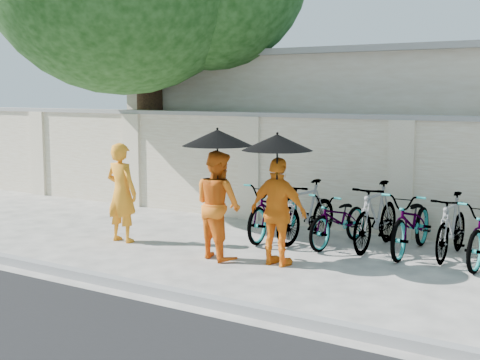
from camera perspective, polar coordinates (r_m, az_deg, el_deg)
The scene contains 15 objects.
ground at distance 9.98m, azimuth -3.63°, elevation -6.77°, with size 80.00×80.00×0.00m, color beige.
kerb at distance 8.70m, azimuth -10.37°, elevation -8.60°, with size 40.00×0.16×0.12m, color gray.
compound_wall at distance 12.04m, azimuth 9.32°, elevation 0.45°, with size 20.00×0.30×2.00m, color silver.
building_behind at distance 15.26m, azimuth 18.59°, elevation 3.88°, with size 14.00×6.00×3.20m, color beige.
monk_left at distance 11.16m, azimuth -10.07°, elevation -1.06°, with size 0.60×0.39×1.64m, color orange.
monk_center at distance 9.88m, azimuth -1.89°, elevation -2.12°, with size 0.78×0.61×1.61m, color orange.
parasol_center at distance 9.67m, azimuth -1.94°, elevation 3.63°, with size 1.03×1.03×1.01m.
monk_right at distance 9.47m, azimuth 3.29°, elevation -2.73°, with size 0.91×0.38×1.55m, color orange.
parasol_right at distance 9.27m, azimuth 3.20°, elevation 3.22°, with size 0.99×0.99×1.00m.
bike_0 at distance 11.30m, azimuth 2.97°, elevation -2.56°, with size 0.64×1.85×0.97m, color #A4A4A4.
bike_1 at distance 11.07m, azimuth 5.70°, elevation -2.68°, with size 0.48×1.69×1.02m, color #A4A4A4.
bike_2 at distance 10.85m, azimuth 8.45°, elevation -3.32°, with size 0.58×1.66×0.87m, color #A4A4A4.
bike_3 at distance 10.71m, azimuth 11.54°, elevation -3.02°, with size 0.50×1.76×1.06m, color #A4A4A4.
bike_4 at distance 10.53m, azimuth 14.47°, elevation -3.51°, with size 0.65×1.87×0.98m, color #A4A4A4.
bike_5 at distance 10.42m, azimuth 17.60°, elevation -3.78°, with size 0.45×1.61×0.97m, color #A4A4A4.
Camera 1 is at (5.77, -7.76, 2.45)m, focal length 50.00 mm.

